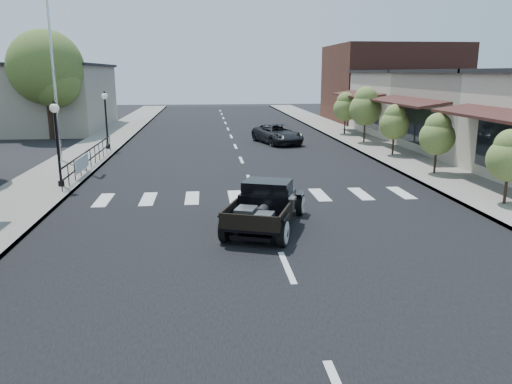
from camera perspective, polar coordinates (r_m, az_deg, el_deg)
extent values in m
plane|color=black|center=(14.83, 1.68, -4.31)|extent=(120.00, 120.00, 0.00)
cube|color=black|center=(29.41, -2.13, 4.65)|extent=(14.00, 80.00, 0.02)
cube|color=gray|center=(30.08, -18.55, 4.28)|extent=(3.00, 80.00, 0.15)
cube|color=gray|center=(31.11, 13.75, 4.88)|extent=(3.00, 80.00, 0.15)
cube|color=gray|center=(44.05, -23.52, 9.76)|extent=(10.00, 12.00, 5.00)
cube|color=gray|center=(31.91, 26.38, 8.02)|extent=(10.00, 9.00, 4.50)
cube|color=#BEB5A1|center=(39.81, 19.53, 9.46)|extent=(10.00, 9.00, 4.50)
cube|color=brown|center=(49.17, 15.19, 11.85)|extent=(11.00, 10.00, 7.00)
cylinder|color=silver|center=(27.06, -22.44, 15.88)|extent=(0.12, 0.12, 11.93)
imported|color=black|center=(32.66, 2.47, 6.62)|extent=(3.29, 4.91, 1.25)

